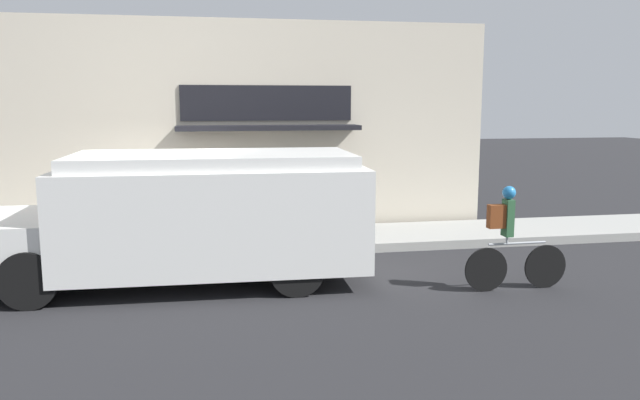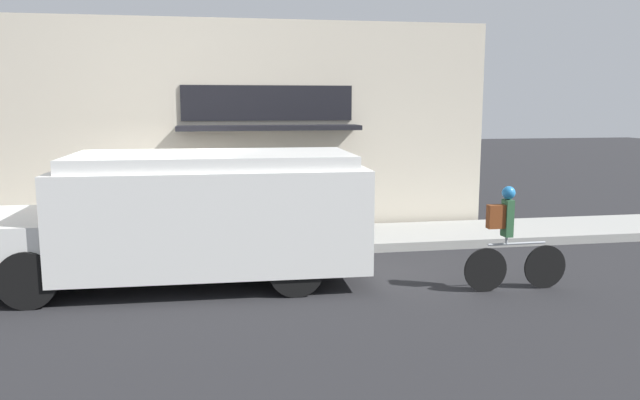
# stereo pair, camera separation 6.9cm
# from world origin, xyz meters

# --- Properties ---
(ground_plane) EXTENTS (70.00, 70.00, 0.00)m
(ground_plane) POSITION_xyz_m (0.00, 0.00, 0.00)
(ground_plane) COLOR #232326
(sidewalk) EXTENTS (28.00, 2.00, 0.18)m
(sidewalk) POSITION_xyz_m (0.00, 1.00, 0.09)
(sidewalk) COLOR #999993
(sidewalk) RESTS_ON ground_plane
(storefront) EXTENTS (14.07, 0.85, 4.62)m
(storefront) POSITION_xyz_m (0.07, 2.22, 2.32)
(storefront) COLOR beige
(storefront) RESTS_ON ground_plane
(school_bus) EXTENTS (6.19, 2.81, 2.09)m
(school_bus) POSITION_xyz_m (0.53, -1.37, 1.10)
(school_bus) COLOR white
(school_bus) RESTS_ON ground_plane
(cyclist) EXTENTS (1.68, 0.20, 1.63)m
(cyclist) POSITION_xyz_m (5.36, -2.69, 0.78)
(cyclist) COLOR black
(cyclist) RESTS_ON ground_plane
(trash_bin) EXTENTS (0.55, 0.55, 0.82)m
(trash_bin) POSITION_xyz_m (1.98, 1.51, 0.59)
(trash_bin) COLOR #38383D
(trash_bin) RESTS_ON sidewalk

